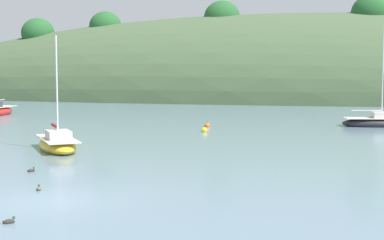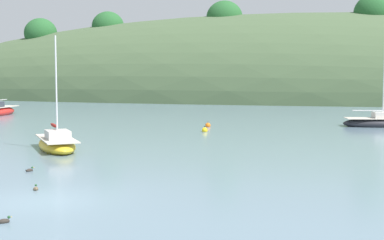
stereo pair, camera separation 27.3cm
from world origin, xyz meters
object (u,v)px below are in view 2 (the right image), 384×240
Objects in this scene: sailboat_yellow_far at (57,144)px; sailboat_navy_dinghy at (380,122)px; duck_lone_right at (30,170)px; duck_trailing at (4,221)px; duck_lone_left at (36,189)px; mooring_buoy_inner at (208,125)px; mooring_buoy_outer at (205,130)px.

sailboat_yellow_far is 27.47m from sailboat_navy_dinghy.
duck_lone_right is at bearing -71.27° from sailboat_yellow_far.
duck_trailing is 0.92× the size of duck_lone_left.
sailboat_navy_dinghy reaches higher than duck_lone_left.
sailboat_navy_dinghy is at bearing 15.40° from mooring_buoy_inner.
sailboat_navy_dinghy is 33.25m from duck_lone_left.
duck_lone_left is (-14.53, -29.90, -0.32)m from sailboat_navy_dinghy.
sailboat_yellow_far is at bearing 112.97° from duck_trailing.
sailboat_navy_dinghy reaches higher than mooring_buoy_inner.
duck_lone_right is at bearing 116.39° from duck_trailing.
mooring_buoy_inner is at bearing 91.63° from duck_trailing.
mooring_buoy_inner is 22.78m from duck_lone_right.
mooring_buoy_outer and mooring_buoy_inner have the same top height.
sailboat_navy_dinghy is 31.35m from duck_lone_right.
duck_lone_left is at bearing -91.47° from mooring_buoy_inner.
sailboat_yellow_far is 13.35m from mooring_buoy_outer.
sailboat_navy_dinghy is at bearing 45.70° from sailboat_yellow_far.
mooring_buoy_inner is at bearing 71.41° from sailboat_yellow_far.
sailboat_yellow_far is 12.52× the size of mooring_buoy_outer.
sailboat_yellow_far is 12.52× the size of mooring_buoy_inner.
sailboat_navy_dinghy is at bearing 30.33° from mooring_buoy_outer.
mooring_buoy_inner is (5.33, 15.84, -0.24)m from sailboat_yellow_far.
duck_trailing is at bearing -63.61° from duck_lone_right.
mooring_buoy_inner is (-13.86, -3.82, -0.25)m from sailboat_navy_dinghy.
mooring_buoy_outer is at bearing -80.57° from mooring_buoy_inner.
sailboat_navy_dinghy reaches higher than sailboat_yellow_far.
mooring_buoy_outer is (5.98, 11.93, -0.24)m from sailboat_yellow_far.
mooring_buoy_outer reaches higher than duck_trailing.
sailboat_yellow_far is at bearing -134.30° from sailboat_navy_dinghy.
mooring_buoy_outer is 19.03m from duck_lone_right.
mooring_buoy_outer is at bearing 86.60° from duck_lone_left.
mooring_buoy_inner is (-0.65, 3.91, 0.00)m from mooring_buoy_outer.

